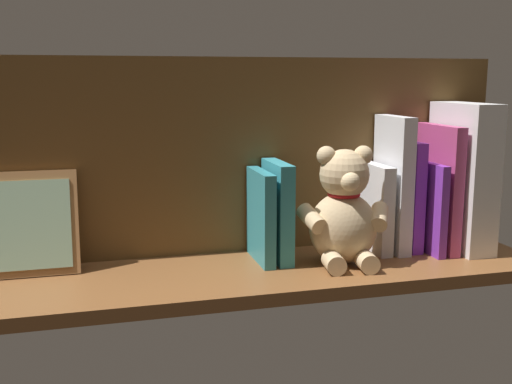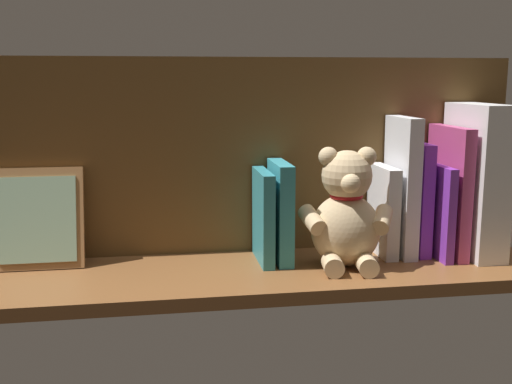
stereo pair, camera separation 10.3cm
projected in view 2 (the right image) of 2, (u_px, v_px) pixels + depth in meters
ground_plane at (256, 273)px, 105.64cm from camera, size 100.80×26.69×2.20cm
shelf_back_panel at (246, 156)px, 112.93cm from camera, size 100.80×1.50×35.60cm
dictionary_thick_white at (476, 180)px, 111.21cm from camera, size 5.72×15.82×27.42cm
book_0 at (448, 191)px, 111.62cm from camera, size 2.14×14.40×23.44cm
book_1 at (434, 210)px, 111.82cm from camera, size 1.58×14.40×16.72cm
book_2 at (416, 198)px, 112.89cm from camera, size 2.20×10.63×20.41cm
book_3 at (401, 186)px, 111.46cm from camera, size 2.60×11.64×25.12cm
book_4 at (383, 211)px, 112.01cm from camera, size 2.35×11.12×16.31cm
teddy_bear at (346, 214)px, 104.73cm from camera, size 16.54×14.32×20.59cm
book_5 at (280, 212)px, 108.38cm from camera, size 2.60×12.14×17.51cm
book_6 at (263, 216)px, 107.89cm from camera, size 2.03×12.41×16.10cm
picture_frame_leaning at (38, 219)px, 104.58cm from camera, size 15.00×5.93×17.06cm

